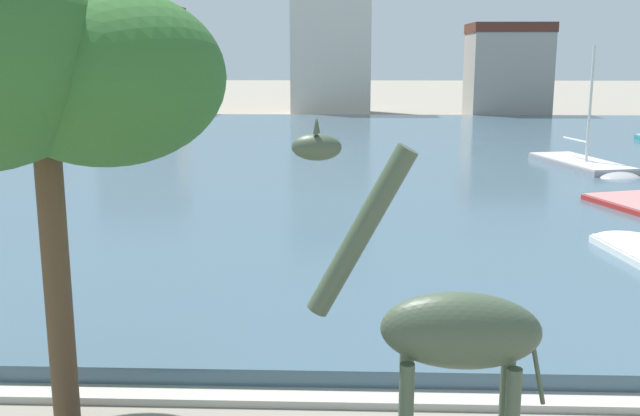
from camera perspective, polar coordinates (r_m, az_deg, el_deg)
The scene contains 9 objects.
harbor_water at distance 36.45m, azimuth -1.53°, elevation 3.76°, with size 91.26×50.27×0.40m, color #3D5666.
quay_edge_coping at distance 12.08m, azimuth -9.36°, elevation -14.15°, with size 91.26×0.50×0.12m, color #ADA89E.
giraffe_statue at distance 7.98m, azimuth 9.75°, elevation -9.87°, with size 2.69×0.75×4.69m.
sailboat_black at distance 55.00m, azimuth -19.29°, elevation 6.23°, with size 2.54×7.79×6.76m.
sailboat_grey at distance 34.38m, azimuth 19.95°, elevation 2.82°, with size 3.49×6.89×5.68m.
shade_tree at distance 10.47m, azimuth -22.19°, elevation 10.37°, with size 5.05×5.15×6.75m.
townhouse_end_terrace at distance 65.99m, azimuth -13.71°, elevation 10.91°, with size 6.97×5.69×9.24m.
townhouse_narrow_midrow at distance 66.69m, azimuth 0.89°, elevation 12.67°, with size 6.93×7.55×12.56m.
townhouse_corner_house at distance 65.30m, azimuth 14.25°, elevation 10.25°, with size 6.57×6.06×7.81m.
Camera 1 is at (2.30, -2.03, 5.32)m, focal length 41.43 mm.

